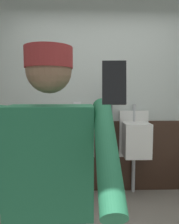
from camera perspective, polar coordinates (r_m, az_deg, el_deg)
wall_back at (r=2.98m, az=3.44°, el=5.86°), size 4.84×0.12×2.86m
wainscot_band_back at (r=3.04m, az=3.47°, el=-11.87°), size 4.24×0.03×1.00m
urinal_left at (r=2.82m, az=-2.67°, el=-7.44°), size 0.40×0.34×1.24m
urinal_middle at (r=2.91m, az=12.41°, el=-7.18°), size 0.40×0.34×1.24m
privacy_divider_panel at (r=2.74m, az=5.18°, el=-4.17°), size 0.04×0.40×0.90m
person at (r=1.14m, az=-10.49°, el=-17.91°), size 0.65×0.60×1.62m
cell_phone at (r=0.54m, az=6.64°, el=7.81°), size 0.06×0.04×0.11m
soap_dispenser at (r=2.88m, az=-3.34°, el=0.95°), size 0.10×0.07×0.18m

